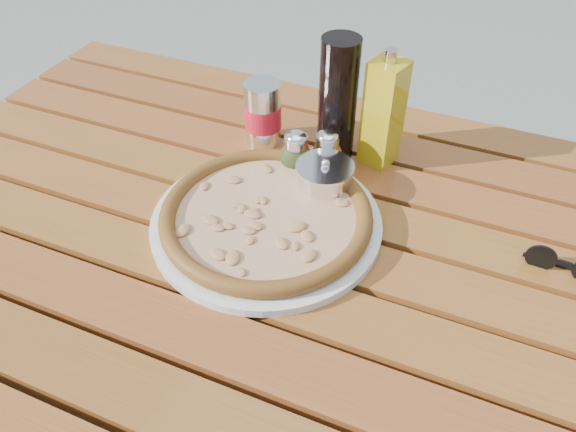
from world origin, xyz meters
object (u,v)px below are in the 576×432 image
at_px(pepper_shaker, 327,152).
at_px(soda_can, 263,114).
at_px(table, 283,272).
at_px(parmesan_tin, 324,180).
at_px(oregano_shaker, 296,153).
at_px(sunglasses, 564,264).
at_px(pizza, 266,215).
at_px(dark_bottle, 338,100).
at_px(olive_oil_cruet, 383,113).
at_px(plate, 266,222).

xyz_separation_m(pepper_shaker, soda_can, (-0.14, 0.04, 0.02)).
height_order(table, soda_can, soda_can).
bearing_deg(parmesan_tin, oregano_shaker, 149.26).
bearing_deg(parmesan_tin, sunglasses, -4.73).
height_order(pizza, dark_bottle, dark_bottle).
height_order(soda_can, sunglasses, soda_can).
xyz_separation_m(table, dark_bottle, (-0.00, 0.24, 0.19)).
distance_m(dark_bottle, sunglasses, 0.44).
relative_size(table, olive_oil_cruet, 6.67).
relative_size(pizza, sunglasses, 3.57).
height_order(pepper_shaker, oregano_shaker, same).
xyz_separation_m(table, olive_oil_cruet, (0.08, 0.25, 0.17)).
relative_size(dark_bottle, sunglasses, 1.99).
bearing_deg(parmesan_tin, pepper_shaker, 106.69).
height_order(plate, oregano_shaker, oregano_shaker).
xyz_separation_m(table, parmesan_tin, (0.02, 0.12, 0.11)).
bearing_deg(table, pepper_shaker, 89.42).
relative_size(soda_can, olive_oil_cruet, 0.57).
height_order(plate, olive_oil_cruet, olive_oil_cruet).
height_order(table, olive_oil_cruet, olive_oil_cruet).
distance_m(oregano_shaker, soda_can, 0.11).
relative_size(plate, pizza, 0.91).
height_order(dark_bottle, sunglasses, dark_bottle).
distance_m(table, sunglasses, 0.42).
distance_m(pepper_shaker, olive_oil_cruet, 0.12).
distance_m(pizza, dark_bottle, 0.24).
relative_size(pizza, oregano_shaker, 4.80).
height_order(pizza, parmesan_tin, parmesan_tin).
relative_size(dark_bottle, olive_oil_cruet, 1.05).
bearing_deg(dark_bottle, sunglasses, -20.47).
bearing_deg(table, olive_oil_cruet, 73.26).
relative_size(pizza, dark_bottle, 1.79).
height_order(table, dark_bottle, dark_bottle).
bearing_deg(pepper_shaker, parmesan_tin, -73.31).
bearing_deg(olive_oil_cruet, parmesan_tin, -113.26).
relative_size(plate, parmesan_tin, 2.83).
xyz_separation_m(oregano_shaker, olive_oil_cruet, (0.12, 0.09, 0.06)).
bearing_deg(dark_bottle, pizza, -98.38).
xyz_separation_m(plate, sunglasses, (0.43, 0.08, 0.01)).
distance_m(plate, sunglasses, 0.44).
xyz_separation_m(plate, oregano_shaker, (-0.01, 0.15, 0.03)).
xyz_separation_m(pepper_shaker, parmesan_tin, (0.02, -0.06, -0.01)).
bearing_deg(plate, soda_can, 115.76).
bearing_deg(olive_oil_cruet, pepper_shaker, -138.30).
bearing_deg(pepper_shaker, olive_oil_cruet, 41.70).
bearing_deg(pepper_shaker, sunglasses, -13.39).
bearing_deg(pepper_shaker, oregano_shaker, -154.34).
xyz_separation_m(pizza, pepper_shaker, (0.04, 0.17, 0.02)).
bearing_deg(olive_oil_cruet, oregano_shaker, -143.88).
relative_size(pizza, pepper_shaker, 4.80).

